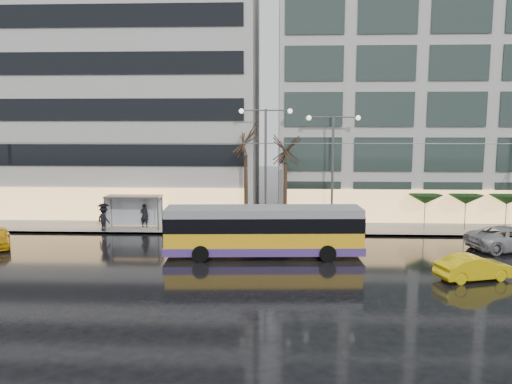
{
  "coord_description": "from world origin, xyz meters",
  "views": [
    {
      "loc": [
        2.84,
        -26.48,
        8.01
      ],
      "look_at": [
        1.53,
        5.0,
        3.74
      ],
      "focal_mm": 35.0,
      "sensor_mm": 36.0,
      "label": 1
    }
  ],
  "objects": [
    {
      "name": "catenary",
      "position": [
        1.0,
        7.94,
        4.25
      ],
      "size": [
        42.24,
        5.12,
        7.0
      ],
      "color": "#595B60",
      "rests_on": "ground"
    },
    {
      "name": "building_left",
      "position": [
        -16.0,
        19.0,
        11.15
      ],
      "size": [
        34.0,
        14.0,
        22.0
      ],
      "primitive_type": "cube",
      "color": "beige",
      "rests_on": "sidewalk"
    },
    {
      "name": "pedestrian_b",
      "position": [
        -5.55,
        11.87,
        0.97
      ],
      "size": [
        1.01,
        1.01,
        1.65
      ],
      "color": "black",
      "rests_on": "sidewalk"
    },
    {
      "name": "taxi_b",
      "position": [
        13.09,
        -0.94,
        0.66
      ],
      "size": [
        4.22,
        2.46,
        1.31
      ],
      "primitive_type": "imported",
      "rotation": [
        0.0,
        0.0,
        1.86
      ],
      "color": "yellow",
      "rests_on": "ground"
    },
    {
      "name": "pedestrian_c",
      "position": [
        -9.98,
        9.4,
        1.27
      ],
      "size": [
        1.38,
        1.22,
        2.11
      ],
      "color": "black",
      "rests_on": "sidewalk"
    },
    {
      "name": "parasol_b",
      "position": [
        17.0,
        11.0,
        2.45
      ],
      "size": [
        2.5,
        2.5,
        2.65
      ],
      "color": "#595B60",
      "rests_on": "sidewalk"
    },
    {
      "name": "tree_a",
      "position": [
        0.5,
        11.0,
        7.09
      ],
      "size": [
        3.2,
        3.2,
        8.4
      ],
      "color": "black",
      "rests_on": "sidewalk"
    },
    {
      "name": "trolleybus",
      "position": [
        2.07,
        3.22,
        1.49
      ],
      "size": [
        12.02,
        4.83,
        5.52
      ],
      "color": "yellow",
      "rests_on": "ground"
    },
    {
      "name": "bus_shelter",
      "position": [
        -8.38,
        10.69,
        1.96
      ],
      "size": [
        4.2,
        1.6,
        2.51
      ],
      "color": "#595B60",
      "rests_on": "sidewalk"
    },
    {
      "name": "kerb",
      "position": [
        2.0,
        9.05,
        0.07
      ],
      "size": [
        80.0,
        0.1,
        0.15
      ],
      "primitive_type": "cube",
      "color": "slate",
      "rests_on": "ground"
    },
    {
      "name": "street_lamp_near",
      "position": [
        2.0,
        10.8,
        5.99
      ],
      "size": [
        3.96,
        0.36,
        9.03
      ],
      "color": "#595B60",
      "rests_on": "sidewalk"
    },
    {
      "name": "street_lamp_far",
      "position": [
        7.0,
        10.8,
        5.71
      ],
      "size": [
        3.96,
        0.36,
        8.53
      ],
      "color": "#595B60",
      "rests_on": "sidewalk"
    },
    {
      "name": "parasol_c",
      "position": [
        20.0,
        11.0,
        2.45
      ],
      "size": [
        2.5,
        2.5,
        2.65
      ],
      "color": "#595B60",
      "rests_on": "sidewalk"
    },
    {
      "name": "parasol_a",
      "position": [
        14.0,
        11.0,
        2.45
      ],
      "size": [
        2.5,
        2.5,
        2.65
      ],
      "color": "#595B60",
      "rests_on": "sidewalk"
    },
    {
      "name": "sidewalk",
      "position": [
        2.0,
        14.0,
        0.07
      ],
      "size": [
        80.0,
        10.0,
        0.15
      ],
      "primitive_type": "cube",
      "color": "gray",
      "rests_on": "ground"
    },
    {
      "name": "ground",
      "position": [
        0.0,
        0.0,
        0.0
      ],
      "size": [
        140.0,
        140.0,
        0.0
      ],
      "primitive_type": "plane",
      "color": "black",
      "rests_on": "ground"
    },
    {
      "name": "sedan_silver",
      "position": [
        17.9,
        5.41,
        0.78
      ],
      "size": [
        6.03,
        3.79,
        1.55
      ],
      "primitive_type": "imported",
      "rotation": [
        0.0,
        0.0,
        1.8
      ],
      "color": "#9F9EA3",
      "rests_on": "ground"
    },
    {
      "name": "building_right",
      "position": [
        19.0,
        19.0,
        12.65
      ],
      "size": [
        32.0,
        14.0,
        25.0
      ],
      "primitive_type": "cube",
      "color": "beige",
      "rests_on": "sidewalk"
    },
    {
      "name": "pedestrian_a",
      "position": [
        -7.34,
        10.97,
        1.57
      ],
      "size": [
        1.06,
        1.07,
        2.19
      ],
      "color": "black",
      "rests_on": "sidewalk"
    },
    {
      "name": "tree_b",
      "position": [
        3.5,
        11.2,
        6.4
      ],
      "size": [
        3.2,
        3.2,
        7.7
      ],
      "color": "black",
      "rests_on": "sidewalk"
    }
  ]
}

